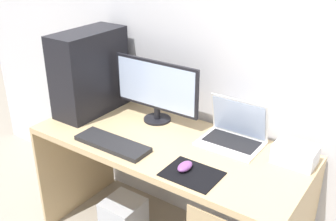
{
  "coord_description": "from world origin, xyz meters",
  "views": [
    {
      "loc": [
        1.05,
        -1.52,
        1.76
      ],
      "look_at": [
        0.0,
        0.0,
        0.91
      ],
      "focal_mm": 42.32,
      "sensor_mm": 36.0,
      "label": 1
    }
  ],
  "objects_px": {
    "laptop": "(233,134)",
    "subwoofer": "(124,216)",
    "projector": "(295,154)",
    "pc_tower": "(90,72)",
    "monitor": "(156,89)",
    "mouse_left": "(185,166)",
    "keyboard": "(112,144)"
  },
  "relations": [
    {
      "from": "laptop",
      "to": "subwoofer",
      "type": "relative_size",
      "value": 1.4
    },
    {
      "from": "projector",
      "to": "pc_tower",
      "type": "bearing_deg",
      "value": -174.82
    },
    {
      "from": "monitor",
      "to": "mouse_left",
      "type": "bearing_deg",
      "value": -39.61
    },
    {
      "from": "laptop",
      "to": "pc_tower",
      "type": "bearing_deg",
      "value": -172.11
    },
    {
      "from": "monitor",
      "to": "projector",
      "type": "distance_m",
      "value": 0.84
    },
    {
      "from": "pc_tower",
      "to": "projector",
      "type": "xyz_separation_m",
      "value": [
        1.24,
        0.11,
        -0.2
      ]
    },
    {
      "from": "projector",
      "to": "mouse_left",
      "type": "height_order",
      "value": "projector"
    },
    {
      "from": "pc_tower",
      "to": "subwoofer",
      "type": "distance_m",
      "value": 0.92
    },
    {
      "from": "pc_tower",
      "to": "laptop",
      "type": "bearing_deg",
      "value": 7.89
    },
    {
      "from": "monitor",
      "to": "laptop",
      "type": "bearing_deg",
      "value": 2.56
    },
    {
      "from": "mouse_left",
      "to": "subwoofer",
      "type": "distance_m",
      "value": 0.84
    },
    {
      "from": "keyboard",
      "to": "mouse_left",
      "type": "distance_m",
      "value": 0.44
    },
    {
      "from": "pc_tower",
      "to": "subwoofer",
      "type": "relative_size",
      "value": 2.18
    },
    {
      "from": "pc_tower",
      "to": "subwoofer",
      "type": "height_order",
      "value": "pc_tower"
    },
    {
      "from": "pc_tower",
      "to": "laptop",
      "type": "xyz_separation_m",
      "value": [
        0.9,
        0.13,
        -0.2
      ]
    },
    {
      "from": "pc_tower",
      "to": "keyboard",
      "type": "xyz_separation_m",
      "value": [
        0.4,
        -0.27,
        -0.24
      ]
    },
    {
      "from": "subwoofer",
      "to": "pc_tower",
      "type": "bearing_deg",
      "value": 159.9
    },
    {
      "from": "projector",
      "to": "keyboard",
      "type": "bearing_deg",
      "value": -155.52
    },
    {
      "from": "monitor",
      "to": "projector",
      "type": "height_order",
      "value": "monitor"
    },
    {
      "from": "monitor",
      "to": "projector",
      "type": "xyz_separation_m",
      "value": [
        0.82,
        0.01,
        -0.15
      ]
    },
    {
      "from": "projector",
      "to": "keyboard",
      "type": "xyz_separation_m",
      "value": [
        -0.83,
        -0.38,
        -0.04
      ]
    },
    {
      "from": "monitor",
      "to": "projector",
      "type": "relative_size",
      "value": 2.79
    },
    {
      "from": "pc_tower",
      "to": "monitor",
      "type": "xyz_separation_m",
      "value": [
        0.41,
        0.1,
        -0.05
      ]
    },
    {
      "from": "pc_tower",
      "to": "laptop",
      "type": "distance_m",
      "value": 0.93
    },
    {
      "from": "projector",
      "to": "subwoofer",
      "type": "bearing_deg",
      "value": -166.35
    },
    {
      "from": "pc_tower",
      "to": "laptop",
      "type": "height_order",
      "value": "pc_tower"
    },
    {
      "from": "projector",
      "to": "mouse_left",
      "type": "xyz_separation_m",
      "value": [
        -0.4,
        -0.36,
        -0.03
      ]
    },
    {
      "from": "monitor",
      "to": "projector",
      "type": "bearing_deg",
      "value": 0.61
    },
    {
      "from": "laptop",
      "to": "subwoofer",
      "type": "xyz_separation_m",
      "value": [
        -0.59,
        -0.24,
        -0.66
      ]
    },
    {
      "from": "laptop",
      "to": "keyboard",
      "type": "xyz_separation_m",
      "value": [
        -0.5,
        -0.39,
        -0.04
      ]
    },
    {
      "from": "keyboard",
      "to": "subwoofer",
      "type": "relative_size",
      "value": 1.84
    },
    {
      "from": "projector",
      "to": "keyboard",
      "type": "relative_size",
      "value": 0.48
    }
  ]
}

